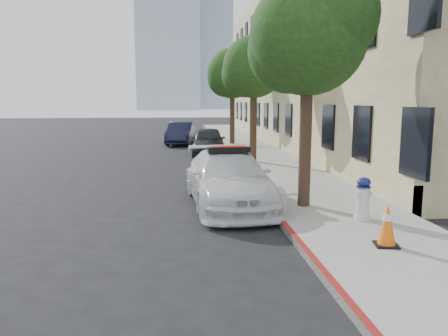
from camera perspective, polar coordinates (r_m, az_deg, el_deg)
ground at (r=12.71m, az=-4.90°, el=-3.69°), size 120.00×120.00×0.00m
sidewalk at (r=22.86m, az=3.94°, el=2.08°), size 3.20×50.00×0.15m
curb_strip at (r=22.67m, az=0.09°, el=2.04°), size 0.12×50.00×0.15m
building at (r=29.02m, az=13.66°, el=13.02°), size 8.00×36.00×10.00m
tower_left at (r=135.24m, az=-7.36°, el=20.35°), size 18.00×14.00×60.00m
tower_right at (r=148.94m, az=-1.88°, el=16.22°), size 14.00×14.00×44.00m
tree_near at (r=10.93m, az=11.13°, el=16.71°), size 2.92×2.82×5.62m
tree_mid at (r=18.69m, az=4.02°, el=13.13°), size 2.77×2.64×5.43m
tree_far at (r=26.62m, az=1.17°, el=12.34°), size 3.10×3.00×5.81m
police_car at (r=11.43m, az=0.63°, el=-1.42°), size 2.36×5.03×1.57m
parked_car_mid at (r=22.37m, az=-2.06°, el=3.56°), size 1.85×4.19×1.40m
parked_car_far at (r=27.76m, az=-5.68°, el=4.53°), size 1.95×4.36×1.39m
fire_hydrant at (r=10.00m, az=17.70°, el=-3.91°), size 0.40×0.36×0.95m
traffic_cone at (r=8.40m, az=20.55°, el=-7.00°), size 0.48×0.48×0.78m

